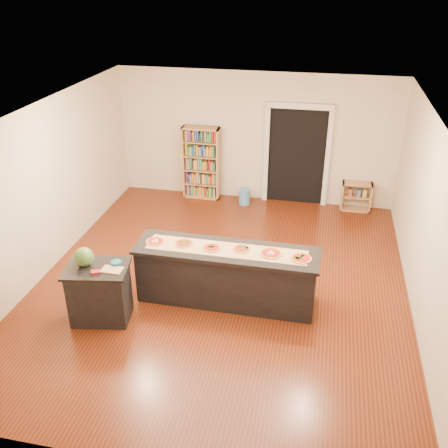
% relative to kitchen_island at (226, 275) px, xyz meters
% --- Properties ---
extents(room, '(6.00, 7.00, 2.80)m').
position_rel_kitchen_island_xyz_m(room, '(-0.17, 0.45, 0.94)').
color(room, beige).
rests_on(room, ground).
extents(doorway, '(1.40, 0.09, 2.21)m').
position_rel_kitchen_island_xyz_m(doorway, '(0.73, 3.91, 0.74)').
color(doorway, black).
rests_on(doorway, room).
extents(kitchen_island, '(2.79, 0.75, 0.92)m').
position_rel_kitchen_island_xyz_m(kitchen_island, '(0.00, 0.00, 0.00)').
color(kitchen_island, black).
rests_on(kitchen_island, ground).
extents(side_counter, '(0.89, 0.65, 0.88)m').
position_rel_kitchen_island_xyz_m(side_counter, '(-1.72, -0.81, -0.02)').
color(side_counter, black).
rests_on(side_counter, ground).
extents(bookshelf, '(0.81, 0.29, 1.62)m').
position_rel_kitchen_island_xyz_m(bookshelf, '(-1.34, 3.75, 0.35)').
color(bookshelf, tan).
rests_on(bookshelf, ground).
extents(low_shelf, '(0.63, 0.27, 0.63)m').
position_rel_kitchen_island_xyz_m(low_shelf, '(2.05, 3.76, -0.15)').
color(low_shelf, tan).
rests_on(low_shelf, ground).
extents(waste_bin, '(0.25, 0.25, 0.36)m').
position_rel_kitchen_island_xyz_m(waste_bin, '(-0.33, 3.56, -0.28)').
color(waste_bin, '#5690C0').
rests_on(waste_bin, ground).
extents(kraft_paper, '(2.42, 0.45, 0.00)m').
position_rel_kitchen_island_xyz_m(kraft_paper, '(-0.00, -0.00, 0.46)').
color(kraft_paper, tan).
rests_on(kraft_paper, kitchen_island).
extents(watermelon, '(0.28, 0.28, 0.28)m').
position_rel_kitchen_island_xyz_m(watermelon, '(-1.90, -0.79, 0.56)').
color(watermelon, '#144214').
rests_on(watermelon, side_counter).
extents(cutting_board, '(0.29, 0.20, 0.02)m').
position_rel_kitchen_island_xyz_m(cutting_board, '(-1.47, -0.84, 0.43)').
color(cutting_board, tan).
rests_on(cutting_board, side_counter).
extents(package_red, '(0.15, 0.13, 0.04)m').
position_rel_kitchen_island_xyz_m(package_red, '(-1.66, -0.96, 0.44)').
color(package_red, maroon).
rests_on(package_red, side_counter).
extents(package_teal, '(0.15, 0.15, 0.06)m').
position_rel_kitchen_island_xyz_m(package_teal, '(-1.47, -0.69, 0.45)').
color(package_teal, '#195966').
rests_on(package_teal, side_counter).
extents(pizza_a, '(0.29, 0.29, 0.02)m').
position_rel_kitchen_island_xyz_m(pizza_a, '(-1.11, -0.01, 0.47)').
color(pizza_a, '#B37844').
rests_on(pizza_a, kitchen_island).
extents(pizza_b, '(0.28, 0.28, 0.02)m').
position_rel_kitchen_island_xyz_m(pizza_b, '(-0.67, 0.02, 0.47)').
color(pizza_b, '#B37844').
rests_on(pizza_b, kitchen_island).
extents(pizza_c, '(0.26, 0.26, 0.02)m').
position_rel_kitchen_island_xyz_m(pizza_c, '(-0.22, -0.02, 0.47)').
color(pizza_c, '#B37844').
rests_on(pizza_c, kitchen_island).
extents(pizza_d, '(0.27, 0.27, 0.02)m').
position_rel_kitchen_island_xyz_m(pizza_d, '(0.22, 0.04, 0.47)').
color(pizza_d, '#B37844').
rests_on(pizza_d, kitchen_island).
extents(pizza_e, '(0.32, 0.32, 0.02)m').
position_rel_kitchen_island_xyz_m(pizza_e, '(0.67, 0.00, 0.47)').
color(pizza_e, '#B37844').
rests_on(pizza_e, kitchen_island).
extents(pizza_f, '(0.30, 0.30, 0.02)m').
position_rel_kitchen_island_xyz_m(pizza_f, '(1.11, -0.05, 0.47)').
color(pizza_f, '#B37844').
rests_on(pizza_f, kitchen_island).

